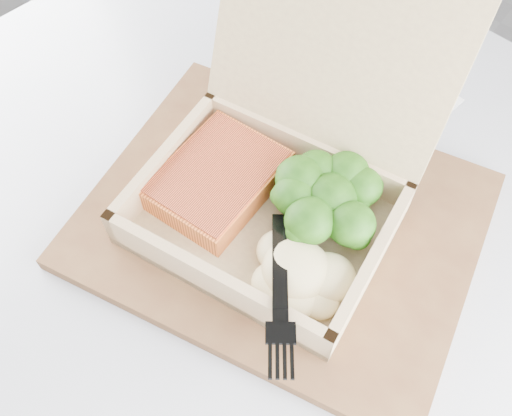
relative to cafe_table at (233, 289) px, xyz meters
The scene contains 8 objects.
cafe_table is the anchor object (origin of this frame).
serving_tray 0.21m from the cafe_table, 21.01° to the left, with size 0.38×0.30×0.02m, color brown.
takeout_container 0.27m from the cafe_table, 45.71° to the left, with size 0.27×0.28×0.21m.
salmon_fillet 0.23m from the cafe_table, 161.08° to the left, with size 0.10×0.13×0.03m, color orange.
broccoli_pile 0.26m from the cafe_table, 25.52° to the left, with size 0.12×0.12×0.04m, color #32771A, non-canonical shape.
mashed_potatoes 0.26m from the cafe_table, 15.59° to the right, with size 0.10×0.09×0.03m, color #F7E8A0.
plastic_fork 0.27m from the cafe_table, 15.54° to the right, with size 0.12×0.15×0.03m.
receipt 0.31m from the cafe_table, 71.23° to the left, with size 0.07×0.14×0.00m, color white.
Camera 1 is at (0.19, -0.04, 1.25)m, focal length 40.00 mm.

